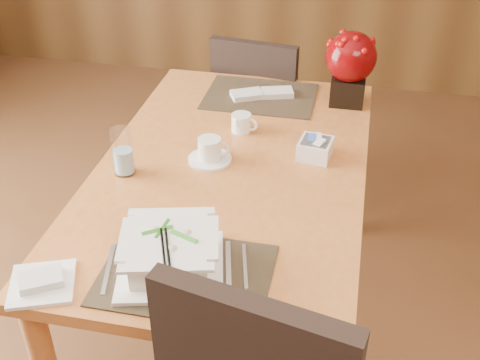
% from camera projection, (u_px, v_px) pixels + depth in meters
% --- Properties ---
extents(dining_table, '(0.90, 1.50, 0.75)m').
position_uv_depth(dining_table, '(231.00, 190.00, 2.09)').
color(dining_table, '#CB7738').
rests_on(dining_table, ground).
extents(placemat_near, '(0.45, 0.33, 0.01)m').
position_uv_depth(placemat_near, '(186.00, 275.00, 1.59)').
color(placemat_near, black).
rests_on(placemat_near, dining_table).
extents(placemat_far, '(0.45, 0.33, 0.01)m').
position_uv_depth(placemat_far, '(260.00, 96.00, 2.49)').
color(placemat_far, black).
rests_on(placemat_far, dining_table).
extents(soup_setting, '(0.33, 0.33, 0.11)m').
position_uv_depth(soup_setting, '(170.00, 254.00, 1.58)').
color(soup_setting, white).
rests_on(soup_setting, dining_table).
extents(coffee_cup, '(0.15, 0.15, 0.09)m').
position_uv_depth(coffee_cup, '(210.00, 151.00, 2.05)').
color(coffee_cup, white).
rests_on(coffee_cup, dining_table).
extents(water_glass, '(0.08, 0.08, 0.16)m').
position_uv_depth(water_glass, '(123.00, 152.00, 1.96)').
color(water_glass, silver).
rests_on(water_glass, dining_table).
extents(creamer_jug, '(0.12, 0.12, 0.07)m').
position_uv_depth(creamer_jug, '(241.00, 123.00, 2.23)').
color(creamer_jug, white).
rests_on(creamer_jug, dining_table).
extents(sugar_caddy, '(0.12, 0.12, 0.07)m').
position_uv_depth(sugar_caddy, '(315.00, 149.00, 2.07)').
color(sugar_caddy, white).
rests_on(sugar_caddy, dining_table).
extents(berry_decor, '(0.20, 0.20, 0.29)m').
position_uv_depth(berry_decor, '(350.00, 64.00, 2.35)').
color(berry_decor, black).
rests_on(berry_decor, dining_table).
extents(napkins_far, '(0.27, 0.18, 0.02)m').
position_uv_depth(napkins_far, '(264.00, 93.00, 2.47)').
color(napkins_far, silver).
rests_on(napkins_far, dining_table).
extents(bread_plate, '(0.21, 0.21, 0.01)m').
position_uv_depth(bread_plate, '(42.00, 284.00, 1.56)').
color(bread_plate, white).
rests_on(bread_plate, dining_table).
extents(far_chair, '(0.47, 0.47, 0.90)m').
position_uv_depth(far_chair, '(260.00, 112.00, 2.91)').
color(far_chair, black).
rests_on(far_chair, ground).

